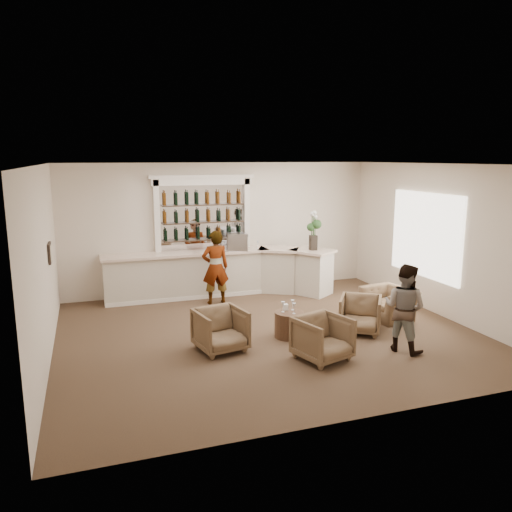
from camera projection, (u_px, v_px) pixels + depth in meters
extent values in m
plane|color=brown|center=(268.00, 333.00, 9.90)|extent=(8.00, 8.00, 0.00)
cube|color=beige|center=(222.00, 228.00, 12.82)|extent=(8.00, 0.04, 3.30)
cube|color=beige|center=(43.00, 266.00, 8.31)|extent=(0.04, 7.00, 3.30)
cube|color=beige|center=(441.00, 241.00, 10.83)|extent=(0.04, 7.00, 3.30)
cube|color=white|center=(269.00, 164.00, 9.25)|extent=(8.00, 7.00, 0.04)
cube|color=white|center=(425.00, 235.00, 11.28)|extent=(0.05, 2.40, 1.90)
cube|color=black|center=(50.00, 253.00, 9.44)|extent=(0.04, 0.46, 0.38)
cube|color=beige|center=(51.00, 253.00, 9.45)|extent=(0.01, 0.38, 0.30)
cube|color=beige|center=(187.00, 275.00, 12.40)|extent=(4.00, 0.70, 1.08)
cube|color=beige|center=(186.00, 253.00, 12.27)|extent=(4.10, 0.82, 0.06)
cube|color=beige|center=(278.00, 271.00, 12.93)|extent=(1.12, 1.04, 1.08)
cube|color=beige|center=(279.00, 249.00, 12.80)|extent=(1.27, 1.19, 0.06)
cube|color=beige|center=(311.00, 273.00, 12.67)|extent=(1.08, 1.14, 1.08)
cube|color=beige|center=(312.00, 251.00, 12.54)|extent=(1.24, 1.29, 0.06)
cube|color=white|center=(190.00, 298.00, 12.19)|extent=(4.00, 0.06, 0.10)
cube|color=white|center=(202.00, 217.00, 12.59)|extent=(2.15, 0.02, 1.65)
cube|color=white|center=(158.00, 239.00, 12.27)|extent=(0.14, 0.16, 2.90)
cube|color=white|center=(247.00, 234.00, 12.99)|extent=(0.14, 0.16, 2.90)
cube|color=white|center=(202.00, 181.00, 12.36)|extent=(2.52, 0.16, 0.18)
cube|color=white|center=(202.00, 177.00, 12.34)|extent=(2.64, 0.20, 0.08)
cube|color=#332419|center=(204.00, 240.00, 12.60)|extent=(2.05, 0.20, 0.03)
cube|color=#332419|center=(204.00, 222.00, 12.51)|extent=(2.05, 0.20, 0.03)
cube|color=#332419|center=(203.00, 205.00, 12.43)|extent=(2.05, 0.20, 0.03)
cylinder|color=#4E3021|center=(289.00, 324.00, 9.65)|extent=(0.57, 0.57, 0.50)
imported|color=gray|center=(215.00, 267.00, 11.75)|extent=(0.65, 0.43, 1.75)
imported|color=gray|center=(404.00, 308.00, 8.87)|extent=(0.91, 0.97, 1.60)
imported|color=brown|center=(221.00, 330.00, 8.95)|extent=(0.98, 0.99, 0.77)
imported|color=brown|center=(323.00, 338.00, 8.54)|extent=(1.03, 1.04, 0.77)
imported|color=brown|center=(360.00, 314.00, 9.88)|extent=(1.10, 1.11, 0.73)
imported|color=brown|center=(389.00, 304.00, 10.75)|extent=(1.06, 1.16, 0.66)
cube|color=#B5B5BA|center=(237.00, 242.00, 12.46)|extent=(0.56, 0.50, 0.43)
cube|color=black|center=(313.00, 243.00, 12.49)|extent=(0.17, 0.17, 0.37)
cube|color=white|center=(286.00, 307.00, 9.72)|extent=(0.08, 0.08, 0.12)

